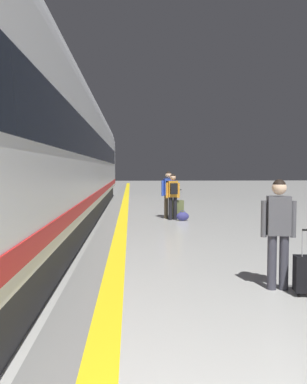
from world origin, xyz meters
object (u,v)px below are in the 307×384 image
at_px(high_speed_train, 28,140).
at_px(suitcase_mid, 178,209).
at_px(passenger_near, 279,226).
at_px(passenger_far, 173,193).
at_px(passenger_mid, 169,191).
at_px(duffel_bag_far, 183,216).

relative_size(high_speed_train, suitcase_mid, 34.03).
relative_size(passenger_near, passenger_far, 1.02).
distance_m(high_speed_train, passenger_mid, 6.23).
distance_m(suitcase_mid, passenger_far, 0.68).
height_order(suitcase_mid, passenger_far, passenger_far).
relative_size(high_speed_train, passenger_far, 22.28).
bearing_deg(suitcase_mid, passenger_near, -86.69).
bearing_deg(passenger_far, suitcase_mid, 51.19).
relative_size(passenger_far, duffel_bag_far, 3.69).
bearing_deg(duffel_bag_far, passenger_far, 142.15).
bearing_deg(high_speed_train, suitcase_mid, 46.90).
height_order(passenger_near, passenger_mid, passenger_mid).
bearing_deg(passenger_near, passenger_far, 94.82).
relative_size(high_speed_train, duffel_bag_far, 82.21).
bearing_deg(duffel_bag_far, passenger_mid, 121.60).
distance_m(passenger_mid, passenger_far, 0.46).
bearing_deg(passenger_near, high_speed_train, 138.48).
bearing_deg(passenger_mid, high_speed_train, -129.69).
bearing_deg(passenger_mid, passenger_far, -76.29).
bearing_deg(passenger_far, passenger_mid, 103.71).
bearing_deg(passenger_near, suitcase_mid, 93.31).
height_order(passenger_mid, duffel_bag_far, passenger_mid).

